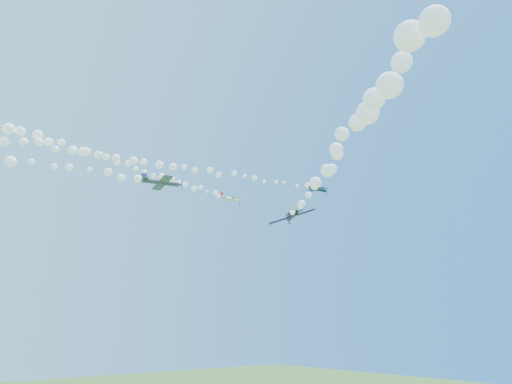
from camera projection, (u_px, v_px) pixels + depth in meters
plane_white at (231, 199)px, 113.25m from camera, size 7.74×8.21×2.06m
smoke_trail_white at (91, 154)px, 83.37m from camera, size 74.78×17.02×3.21m
plane_navy at (317, 189)px, 98.45m from camera, size 6.09×6.35×2.14m
smoke_trail_navy at (138, 160)px, 81.09m from camera, size 76.00×19.44×2.45m
plane_grey at (162, 182)px, 71.03m from camera, size 7.16×7.59×1.95m
plane_black at (292, 216)px, 69.91m from camera, size 7.08×7.07×2.92m
smoke_trail_black at (370, 105)px, 34.83m from camera, size 40.14×57.78×3.10m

